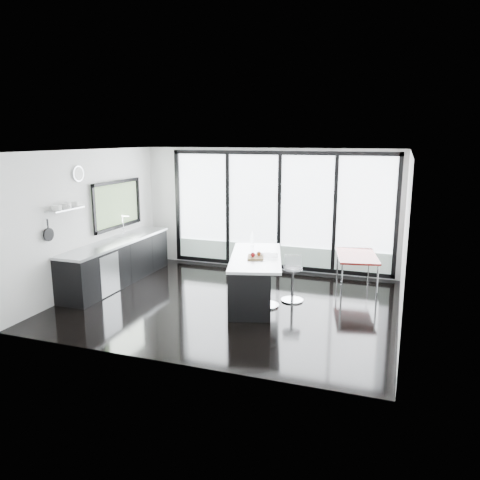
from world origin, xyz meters
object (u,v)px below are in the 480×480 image
at_px(island, 252,278).
at_px(bar_stool_near, 266,287).
at_px(bar_stool_far, 293,284).
at_px(red_table, 356,272).

relative_size(island, bar_stool_near, 3.12).
distance_m(bar_stool_far, red_table, 1.56).
height_order(bar_stool_near, red_table, bar_stool_near).
distance_m(island, bar_stool_near, 0.38).
bearing_deg(bar_stool_near, island, 145.21).
bearing_deg(bar_stool_near, red_table, 38.94).
xyz_separation_m(island, red_table, (1.77, 1.40, -0.09)).
distance_m(island, red_table, 2.26).
bearing_deg(red_table, bar_stool_near, -132.66).
relative_size(island, bar_stool_far, 3.50).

